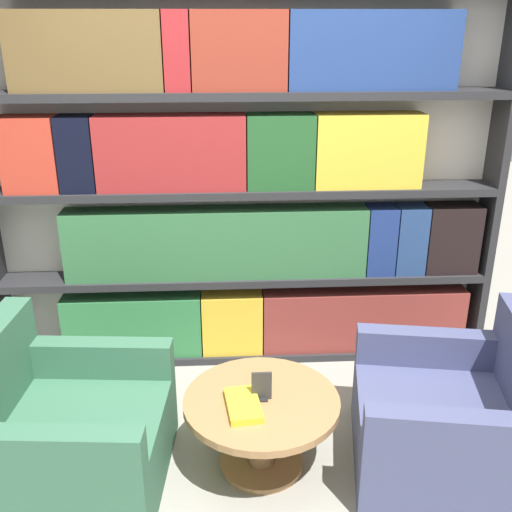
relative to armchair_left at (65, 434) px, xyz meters
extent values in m
plane|color=gray|center=(0.94, -0.05, -0.28)|extent=(14.00, 14.00, 0.00)
cube|color=silver|center=(0.94, 1.31, 0.91)|extent=(3.27, 0.05, 2.38)
cube|color=#262628|center=(2.55, 1.19, 0.91)|extent=(0.05, 0.30, 2.38)
cube|color=#262628|center=(0.94, 1.19, -0.25)|extent=(3.17, 0.30, 0.05)
cube|color=#262628|center=(0.94, 1.19, 0.32)|extent=(3.17, 0.30, 0.05)
cube|color=#262628|center=(0.94, 1.19, 0.91)|extent=(3.17, 0.30, 0.05)
cube|color=#262628|center=(0.94, 1.19, 1.50)|extent=(3.17, 0.30, 0.05)
cube|color=#2F7640|center=(0.18, 1.16, -0.01)|extent=(0.92, 0.20, 0.43)
cube|color=gold|center=(0.86, 1.16, -0.01)|extent=(0.41, 0.20, 0.43)
cube|color=maroon|center=(1.76, 1.16, -0.01)|extent=(1.39, 0.20, 0.43)
cube|color=#32693D|center=(0.76, 1.16, 0.57)|extent=(1.95, 0.20, 0.46)
cube|color=navy|center=(1.84, 1.16, 0.57)|extent=(0.19, 0.20, 0.46)
cube|color=navy|center=(2.04, 1.16, 0.57)|extent=(0.19, 0.20, 0.46)
cube|color=black|center=(2.31, 1.16, 0.57)|extent=(0.35, 0.20, 0.46)
cube|color=#B53525|center=(-0.35, 1.16, 1.16)|extent=(0.33, 0.20, 0.46)
cube|color=black|center=(-0.07, 1.16, 1.16)|extent=(0.21, 0.20, 0.46)
cube|color=maroon|center=(0.50, 1.16, 1.16)|extent=(0.91, 0.20, 0.46)
cube|color=#204F25|center=(1.17, 1.16, 1.16)|extent=(0.41, 0.20, 0.46)
cube|color=gold|center=(1.72, 1.16, 1.16)|extent=(0.66, 0.20, 0.46)
cube|color=brown|center=(0.05, 1.16, 1.75)|extent=(0.87, 0.20, 0.45)
cube|color=maroon|center=(0.57, 1.16, 1.75)|extent=(0.15, 0.20, 0.45)
cube|color=maroon|center=(0.92, 1.16, 1.75)|extent=(0.55, 0.20, 0.45)
cube|color=navy|center=(1.70, 1.16, 1.75)|extent=(1.00, 0.20, 0.45)
cube|color=#336047|center=(0.04, 0.00, -0.08)|extent=(0.96, 0.94, 0.39)
cube|color=#336047|center=(0.08, -0.38, 0.21)|extent=(0.76, 0.18, 0.20)
cube|color=#336047|center=(0.15, 0.37, 0.21)|extent=(0.76, 0.18, 0.20)
cube|color=#42476B|center=(1.92, 0.00, -0.08)|extent=(1.02, 1.01, 0.39)
cube|color=#42476B|center=(1.92, 0.38, 0.21)|extent=(0.76, 0.25, 0.20)
cube|color=#42476B|center=(1.79, -0.36, 0.21)|extent=(0.76, 0.25, 0.20)
cylinder|color=olive|center=(0.98, 0.04, -0.09)|extent=(0.14, 0.14, 0.38)
cylinder|color=olive|center=(0.98, 0.04, -0.26)|extent=(0.44, 0.44, 0.03)
cylinder|color=olive|center=(0.98, 0.04, 0.12)|extent=(0.80, 0.80, 0.04)
cube|color=black|center=(0.98, 0.04, 0.15)|extent=(0.06, 0.06, 0.01)
cube|color=#2D2D2D|center=(0.98, 0.04, 0.22)|extent=(0.10, 0.01, 0.16)
cube|color=gold|center=(0.89, -0.03, 0.16)|extent=(0.19, 0.29, 0.04)
camera|label=1|loc=(0.81, -2.49, 1.94)|focal=42.00mm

